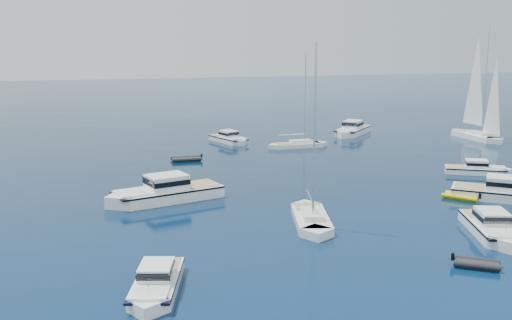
{
  "coord_description": "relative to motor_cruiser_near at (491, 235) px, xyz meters",
  "views": [
    {
      "loc": [
        -20.59,
        -31.97,
        13.61
      ],
      "look_at": [
        -3.73,
        22.87,
        2.2
      ],
      "focal_mm": 41.48,
      "sensor_mm": 36.0,
      "label": 1
    }
  ],
  "objects": [
    {
      "name": "ground",
      "position": [
        -7.59,
        -1.92,
        0.0
      ],
      "size": [
        400.0,
        400.0,
        0.0
      ],
      "primitive_type": "plane",
      "color": "navy",
      "rests_on": "ground"
    },
    {
      "name": "motor_cruiser_near",
      "position": [
        0.0,
        0.0,
        0.0
      ],
      "size": [
        5.51,
        9.08,
        2.28
      ],
      "primitive_type": null,
      "rotation": [
        0.0,
        0.0,
        2.79
      ],
      "color": "silver",
      "rests_on": "ground"
    },
    {
      "name": "motor_cruiser_right",
      "position": [
        7.69,
        7.76,
        0.0
      ],
      "size": [
        9.73,
        8.89,
        2.66
      ],
      "primitive_type": null,
      "rotation": [
        0.0,
        0.0,
        4.01
      ],
      "color": "white",
      "rests_on": "ground"
    },
    {
      "name": "motor_cruiser_left",
      "position": [
        -24.42,
        -2.79,
        0.0
      ],
      "size": [
        4.49,
        8.08,
        2.03
      ],
      "primitive_type": null,
      "rotation": [
        0.0,
        0.0,
        2.85
      ],
      "color": "white",
      "rests_on": "ground"
    },
    {
      "name": "motor_cruiser_centre",
      "position": [
        -21.11,
        16.36,
        0.0
      ],
      "size": [
        11.74,
        6.17,
        2.95
      ],
      "primitive_type": null,
      "rotation": [
        0.0,
        0.0,
        1.83
      ],
      "color": "white",
      "rests_on": "ground"
    },
    {
      "name": "motor_cruiser_far_r",
      "position": [
        12.15,
        17.52,
        0.0
      ],
      "size": [
        7.41,
        5.5,
        1.91
      ],
      "primitive_type": null,
      "rotation": [
        0.0,
        0.0,
        4.2
      ],
      "color": "white",
      "rests_on": "ground"
    },
    {
      "name": "motor_cruiser_distant",
      "position": [
        11.65,
        46.22,
        0.0
      ],
      "size": [
        9.39,
        9.52,
        2.69
      ],
      "primitive_type": null,
      "rotation": [
        0.0,
        0.0,
        2.37
      ],
      "color": "white",
      "rests_on": "ground"
    },
    {
      "name": "motor_cruiser_horizon",
      "position": [
        -7.89,
        44.69,
        0.0
      ],
      "size": [
        4.83,
        8.35,
        2.1
      ],
      "primitive_type": null,
      "rotation": [
        0.0,
        0.0,
        3.46
      ],
      "color": "white",
      "rests_on": "ground"
    },
    {
      "name": "sailboat_fore",
      "position": [
        -11.32,
        6.54,
        0.0
      ],
      "size": [
        4.96,
        9.97,
        14.18
      ],
      "primitive_type": null,
      "rotation": [
        0.0,
        0.0,
        2.88
      ],
      "color": "white",
      "rests_on": "ground"
    },
    {
      "name": "sailboat_centre",
      "position": [
        -0.18,
        38.14,
        0.0
      ],
      "size": [
        8.68,
        2.33,
        12.72
      ],
      "primitive_type": null,
      "rotation": [
        0.0,
        0.0,
        4.7
      ],
      "color": "silver",
      "rests_on": "ground"
    },
    {
      "name": "sailboat_sails_r",
      "position": [
        26.89,
        37.16,
        0.0
      ],
      "size": [
        3.07,
        11.3,
        16.56
      ],
      "primitive_type": null,
      "rotation": [
        0.0,
        0.0,
        3.15
      ],
      "color": "white",
      "rests_on": "ground"
    },
    {
      "name": "tender_yellow",
      "position": [
        4.1,
        9.21,
        0.0
      ],
      "size": [
        3.42,
        3.65,
        0.95
      ],
      "primitive_type": null,
      "rotation": [
        0.0,
        0.0,
        0.67
      ],
      "color": "#D3C80C",
      "rests_on": "ground"
    },
    {
      "name": "tender_grey_near",
      "position": [
        -5.02,
        -4.94,
        0.0
      ],
      "size": [
        3.28,
        3.03,
        0.95
      ],
      "primitive_type": null,
      "rotation": [
        0.0,
        0.0,
        4.07
      ],
      "color": "black",
      "rests_on": "ground"
    },
    {
      "name": "tender_grey_far",
      "position": [
        -16.06,
        33.42,
        0.0
      ],
      "size": [
        3.71,
        2.1,
        0.95
      ],
      "primitive_type": null,
      "rotation": [
        0.0,
        0.0,
        1.54
      ],
      "color": "black",
      "rests_on": "ground"
    }
  ]
}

